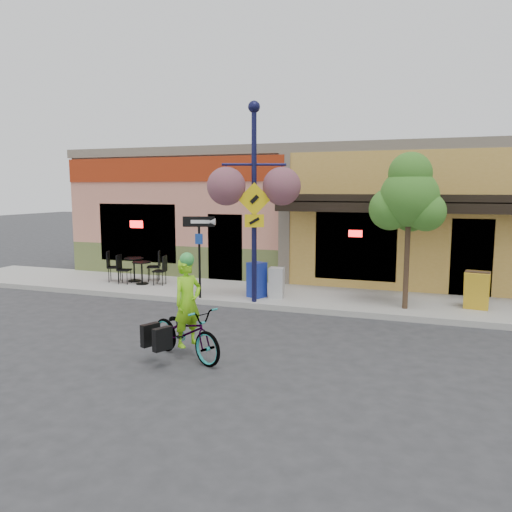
{
  "coord_description": "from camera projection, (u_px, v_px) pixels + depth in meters",
  "views": [
    {
      "loc": [
        3.32,
        -11.46,
        3.11
      ],
      "look_at": [
        -0.91,
        0.5,
        1.4
      ],
      "focal_mm": 35.0,
      "sensor_mm": 36.0,
      "label": 1
    }
  ],
  "objects": [
    {
      "name": "sidewalk",
      "position": [
        304.0,
        297.0,
        14.08
      ],
      "size": [
        24.0,
        3.0,
        0.15
      ],
      "primitive_type": "cube",
      "color": "#9E9B93",
      "rests_on": "ground"
    },
    {
      "name": "lamp_post",
      "position": [
        254.0,
        203.0,
        12.87
      ],
      "size": [
        1.78,
        1.23,
        5.17
      ],
      "primitive_type": null,
      "rotation": [
        0.0,
        0.0,
        0.38
      ],
      "color": "#12133A",
      "rests_on": "sidewalk"
    },
    {
      "name": "one_way_sign",
      "position": [
        199.0,
        257.0,
        13.51
      ],
      "size": [
        0.87,
        0.43,
        2.23
      ],
      "primitive_type": null,
      "rotation": [
        0.0,
        0.0,
        0.3
      ],
      "color": "black",
      "rests_on": "sidewalk"
    },
    {
      "name": "ground",
      "position": [
        284.0,
        317.0,
        12.22
      ],
      "size": [
        90.0,
        90.0,
        0.0
      ],
      "primitive_type": "plane",
      "color": "#2D2D30",
      "rests_on": "ground"
    },
    {
      "name": "sandwich_board",
      "position": [
        476.0,
        292.0,
        12.15
      ],
      "size": [
        0.62,
        0.49,
        0.95
      ],
      "primitive_type": null,
      "rotation": [
        0.0,
        0.0,
        -0.14
      ],
      "color": "gold",
      "rests_on": "sidewalk"
    },
    {
      "name": "cafe_set_left",
      "position": [
        134.0,
        266.0,
        16.04
      ],
      "size": [
        1.85,
        1.43,
        0.99
      ],
      "primitive_type": null,
      "rotation": [
        0.0,
        0.0,
        0.42
      ],
      "color": "black",
      "rests_on": "sidewalk"
    },
    {
      "name": "building",
      "position": [
        340.0,
        212.0,
        18.93
      ],
      "size": [
        18.2,
        8.2,
        4.5
      ],
      "primitive_type": null,
      "color": "tan",
      "rests_on": "ground"
    },
    {
      "name": "bicycle",
      "position": [
        186.0,
        332.0,
        9.16
      ],
      "size": [
        1.99,
        1.37,
        0.99
      ],
      "primitive_type": "imported",
      "rotation": [
        0.0,
        0.0,
        1.15
      ],
      "color": "maroon",
      "rests_on": "ground"
    },
    {
      "name": "newspaper_box_blue",
      "position": [
        257.0,
        280.0,
        13.7
      ],
      "size": [
        0.55,
        0.53,
        0.97
      ],
      "primitive_type": null,
      "rotation": [
        0.0,
        0.0,
        -0.4
      ],
      "color": "#1A2F9D",
      "rests_on": "sidewalk"
    },
    {
      "name": "cafe_set_right",
      "position": [
        142.0,
        270.0,
        15.55
      ],
      "size": [
        1.65,
        1.02,
        0.93
      ],
      "primitive_type": null,
      "rotation": [
        0.0,
        0.0,
        0.17
      ],
      "color": "black",
      "rests_on": "sidewalk"
    },
    {
      "name": "newspaper_box_grey",
      "position": [
        277.0,
        283.0,
        13.6
      ],
      "size": [
        0.42,
        0.39,
        0.84
      ],
      "primitive_type": null,
      "rotation": [
        0.0,
        0.0,
        0.1
      ],
      "color": "#B5B5B5",
      "rests_on": "sidewalk"
    },
    {
      "name": "cyclist_rider",
      "position": [
        188.0,
        316.0,
        9.11
      ],
      "size": [
        0.6,
        0.7,
        1.62
      ],
      "primitive_type": "imported",
      "rotation": [
        0.0,
        0.0,
        1.15
      ],
      "color": "#82DA16",
      "rests_on": "ground"
    },
    {
      "name": "curb",
      "position": [
        290.0,
        309.0,
        12.72
      ],
      "size": [
        24.0,
        0.12,
        0.15
      ],
      "primitive_type": "cube",
      "color": "#A8A59E",
      "rests_on": "ground"
    },
    {
      "name": "street_tree",
      "position": [
        408.0,
        231.0,
        12.19
      ],
      "size": [
        1.76,
        1.76,
        3.89
      ],
      "primitive_type": null,
      "rotation": [
        0.0,
        0.0,
        0.18
      ],
      "color": "#3D7A26",
      "rests_on": "sidewalk"
    }
  ]
}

